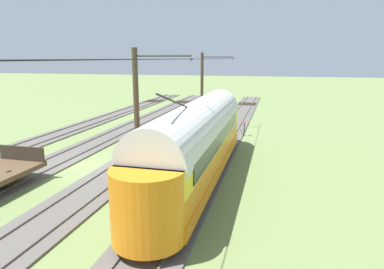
{
  "coord_description": "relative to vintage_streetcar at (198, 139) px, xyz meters",
  "views": [
    {
      "loc": [
        -11.08,
        17.58,
        6.5
      ],
      "look_at": [
        -6.32,
        -1.37,
        2.05
      ],
      "focal_mm": 31.36,
      "sensor_mm": 36.0,
      "label": 1
    }
  ],
  "objects": [
    {
      "name": "ground_plane",
      "position": [
        7.12,
        -0.58,
        -2.26
      ],
      "size": [
        220.0,
        220.0,
        0.0
      ],
      "primitive_type": "plane",
      "color": "olive"
    },
    {
      "name": "track_streetcar_siding",
      "position": [
        -0.0,
        -0.89,
        -2.21
      ],
      "size": [
        2.8,
        80.0,
        0.18
      ],
      "color": "#56514C",
      "rests_on": "ground"
    },
    {
      "name": "track_adjacent_siding",
      "position": [
        4.75,
        -0.89,
        -2.21
      ],
      "size": [
        2.8,
        80.0,
        0.18
      ],
      "color": "#56514C",
      "rests_on": "ground"
    },
    {
      "name": "track_third_siding",
      "position": [
        9.5,
        -0.89,
        -2.21
      ],
      "size": [
        2.8,
        80.0,
        0.18
      ],
      "color": "#56514C",
      "rests_on": "ground"
    },
    {
      "name": "vintage_streetcar",
      "position": [
        0.0,
        0.0,
        0.0
      ],
      "size": [
        2.65,
        17.07,
        5.17
      ],
      "color": "orange",
      "rests_on": "ground"
    },
    {
      "name": "catenary_pole_foreground",
      "position": [
        2.76,
        -13.94,
        1.42
      ],
      "size": [
        3.07,
        0.28,
        7.02
      ],
      "color": "#423323",
      "rests_on": "ground"
    },
    {
      "name": "catenary_pole_mid_near",
      "position": [
        2.76,
        1.41,
        1.42
      ],
      "size": [
        3.07,
        0.28,
        7.02
      ],
      "color": "#423323",
      "rests_on": "ground"
    },
    {
      "name": "overhead_wire_run",
      "position": [
        0.07,
        0.64,
        4.22
      ],
      "size": [
        2.87,
        34.69,
        0.18
      ],
      "color": "black",
      "rests_on": "ground"
    },
    {
      "name": "switch_stand",
      "position": [
        -1.46,
        -11.16,
        -1.56
      ],
      "size": [
        0.5,
        0.3,
        1.24
      ],
      "color": "black",
      "rests_on": "ground"
    }
  ]
}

